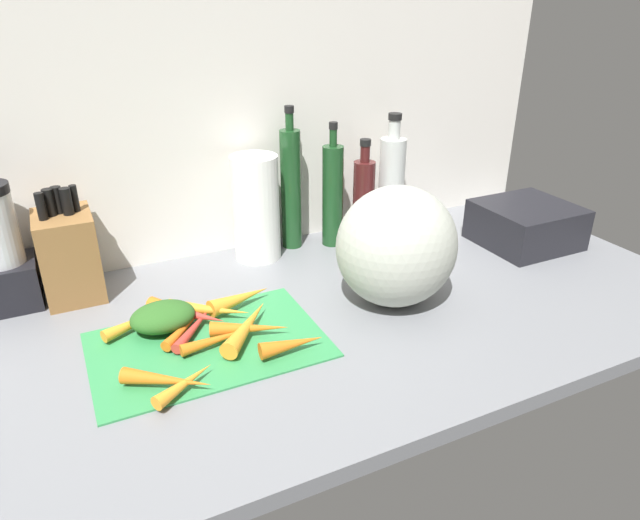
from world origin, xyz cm
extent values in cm
cube|color=slate|center=(0.00, 0.00, -1.50)|extent=(170.00, 80.00, 3.00)
cube|color=silver|center=(0.00, 38.50, 30.00)|extent=(170.00, 3.00, 60.00)
cube|color=#338C4C|center=(-21.83, -2.99, 0.40)|extent=(41.78, 27.93, 0.80)
cone|color=orange|center=(-9.10, -12.50, 2.35)|extent=(11.91, 3.68, 3.09)
cone|color=orange|center=(-24.75, 2.17, 1.86)|extent=(10.81, 11.43, 2.12)
cone|color=orange|center=(-12.21, 6.97, 2.59)|extent=(14.05, 6.89, 3.57)
cone|color=orange|center=(-23.93, 7.00, 2.48)|extent=(12.59, 13.32, 3.36)
cone|color=orange|center=(-31.23, 8.38, 1.99)|extent=(16.29, 8.74, 2.39)
cone|color=orange|center=(-28.83, -14.78, 2.02)|extent=(11.67, 8.36, 2.44)
cone|color=orange|center=(-14.27, -3.42, 2.52)|extent=(14.17, 15.63, 3.43)
cone|color=orange|center=(-19.86, -4.52, 1.93)|extent=(15.05, 3.87, 2.25)
cone|color=red|center=(-21.98, 4.80, 2.31)|extent=(11.03, 11.18, 3.02)
cone|color=red|center=(-22.39, 2.28, 1.84)|extent=(12.53, 14.63, 2.07)
cone|color=orange|center=(-14.09, -4.13, 2.28)|extent=(14.49, 8.32, 2.97)
cone|color=orange|center=(-31.34, -12.91, 2.22)|extent=(13.99, 11.01, 2.83)
cone|color=orange|center=(-19.06, 5.61, 2.40)|extent=(15.41, 11.88, 3.21)
ellipsoid|color=#2D6023|center=(-28.02, 5.22, 3.37)|extent=(12.17, 9.36, 5.15)
ellipsoid|color=#B2B7A8|center=(17.97, -3.44, 12.44)|extent=(24.93, 23.25, 24.88)
cube|color=brown|center=(-41.80, 28.29, 9.18)|extent=(11.25, 13.94, 18.35)
cylinder|color=black|center=(-44.95, 26.78, 21.10)|extent=(1.75, 1.75, 5.50)
cylinder|color=black|center=(-43.38, 28.55, 21.10)|extent=(2.15, 2.15, 5.50)
cylinder|color=black|center=(-41.80, 29.43, 21.10)|extent=(2.06, 2.06, 5.50)
cylinder|color=black|center=(-40.23, 27.71, 21.10)|extent=(2.13, 2.13, 5.50)
cylinder|color=black|center=(-38.65, 28.99, 21.10)|extent=(1.49, 1.49, 5.50)
cube|color=black|center=(-54.01, 29.47, 4.81)|extent=(11.52, 11.52, 9.62)
cylinder|color=white|center=(-0.46, 29.50, 12.59)|extent=(11.06, 11.06, 25.18)
cylinder|color=#19421E|center=(10.15, 32.11, 14.74)|extent=(5.03, 5.03, 29.49)
cylinder|color=#19421E|center=(10.15, 32.11, 31.51)|extent=(1.96, 1.96, 4.05)
cylinder|color=black|center=(10.15, 32.11, 34.33)|extent=(2.25, 2.25, 1.60)
cylinder|color=#19421E|center=(19.96, 28.84, 12.67)|extent=(5.23, 5.23, 25.35)
cylinder|color=#19421E|center=(19.96, 28.84, 27.42)|extent=(1.84, 1.84, 4.14)
cylinder|color=black|center=(19.96, 28.84, 30.29)|extent=(2.12, 2.12, 1.60)
cylinder|color=#471919|center=(29.91, 30.58, 9.94)|extent=(5.62, 5.62, 19.88)
cylinder|color=#471919|center=(29.91, 30.58, 21.96)|extent=(2.44, 2.44, 4.16)
cylinder|color=black|center=(29.91, 30.58, 24.84)|extent=(2.81, 2.81, 1.60)
cylinder|color=silver|center=(38.20, 30.49, 12.44)|extent=(6.78, 6.78, 24.88)
cylinder|color=silver|center=(38.20, 30.49, 27.30)|extent=(2.98, 2.98, 4.84)
cylinder|color=black|center=(38.20, 30.49, 30.52)|extent=(3.43, 3.43, 1.60)
cube|color=black|center=(64.36, 7.40, 5.17)|extent=(22.52, 21.32, 10.35)
camera|label=1|loc=(-41.53, -90.89, 59.24)|focal=31.95mm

